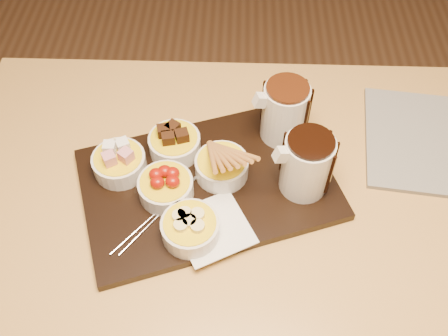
{
  "coord_description": "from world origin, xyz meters",
  "views": [
    {
      "loc": [
        -0.05,
        -0.5,
        1.52
      ],
      "look_at": [
        -0.07,
        0.05,
        0.81
      ],
      "focal_mm": 40.0,
      "sensor_mm": 36.0,
      "label": 1
    }
  ],
  "objects_px": {
    "bowl_strawberries": "(166,188)",
    "pitcher_milk_chocolate": "(285,112)",
    "dining_table": "(257,235)",
    "pitcher_dark_chocolate": "(306,165)",
    "serving_board": "(208,184)"
  },
  "relations": [
    {
      "from": "bowl_strawberries",
      "to": "pitcher_milk_chocolate",
      "type": "height_order",
      "value": "pitcher_milk_chocolate"
    },
    {
      "from": "dining_table",
      "to": "pitcher_dark_chocolate",
      "type": "relative_size",
      "value": 9.95
    },
    {
      "from": "serving_board",
      "to": "pitcher_milk_chocolate",
      "type": "height_order",
      "value": "pitcher_milk_chocolate"
    },
    {
      "from": "pitcher_milk_chocolate",
      "to": "serving_board",
      "type": "bearing_deg",
      "value": -158.2
    },
    {
      "from": "dining_table",
      "to": "pitcher_dark_chocolate",
      "type": "distance_m",
      "value": 0.2
    },
    {
      "from": "serving_board",
      "to": "pitcher_dark_chocolate",
      "type": "xyz_separation_m",
      "value": [
        0.18,
        -0.0,
        0.07
      ]
    },
    {
      "from": "dining_table",
      "to": "serving_board",
      "type": "relative_size",
      "value": 2.61
    },
    {
      "from": "dining_table",
      "to": "bowl_strawberries",
      "type": "xyz_separation_m",
      "value": [
        -0.17,
        0.02,
        0.14
      ]
    },
    {
      "from": "pitcher_dark_chocolate",
      "to": "bowl_strawberries",
      "type": "bearing_deg",
      "value": 167.35
    },
    {
      "from": "dining_table",
      "to": "pitcher_milk_chocolate",
      "type": "xyz_separation_m",
      "value": [
        0.04,
        0.17,
        0.18
      ]
    },
    {
      "from": "serving_board",
      "to": "pitcher_dark_chocolate",
      "type": "height_order",
      "value": "pitcher_dark_chocolate"
    },
    {
      "from": "serving_board",
      "to": "pitcher_milk_chocolate",
      "type": "relative_size",
      "value": 3.81
    },
    {
      "from": "serving_board",
      "to": "pitcher_milk_chocolate",
      "type": "bearing_deg",
      "value": 21.8
    },
    {
      "from": "bowl_strawberries",
      "to": "serving_board",
      "type": "bearing_deg",
      "value": 22.79
    },
    {
      "from": "dining_table",
      "to": "serving_board",
      "type": "bearing_deg",
      "value": 154.72
    }
  ]
}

